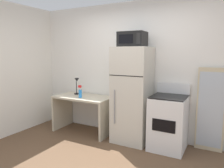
{
  "coord_description": "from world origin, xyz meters",
  "views": [
    {
      "loc": [
        1.58,
        -2.19,
        1.63
      ],
      "look_at": [
        -0.2,
        1.1,
        1.09
      ],
      "focal_mm": 34.1,
      "sensor_mm": 36.0,
      "label": 1
    }
  ],
  "objects_px": {
    "desk": "(84,107)",
    "desk_lamp": "(77,83)",
    "leaning_mirror": "(210,110)",
    "spray_bottle": "(80,93)",
    "microwave": "(132,39)",
    "refrigerator": "(132,95)",
    "oven_range": "(168,122)"
  },
  "relations": [
    {
      "from": "desk",
      "to": "desk_lamp",
      "type": "relative_size",
      "value": 3.38
    },
    {
      "from": "desk_lamp",
      "to": "leaning_mirror",
      "type": "relative_size",
      "value": 0.25
    },
    {
      "from": "spray_bottle",
      "to": "microwave",
      "type": "height_order",
      "value": "microwave"
    },
    {
      "from": "refrigerator",
      "to": "oven_range",
      "type": "height_order",
      "value": "refrigerator"
    },
    {
      "from": "spray_bottle",
      "to": "microwave",
      "type": "relative_size",
      "value": 0.54
    },
    {
      "from": "spray_bottle",
      "to": "refrigerator",
      "type": "bearing_deg",
      "value": 9.08
    },
    {
      "from": "desk",
      "to": "spray_bottle",
      "type": "relative_size",
      "value": 4.79
    },
    {
      "from": "refrigerator",
      "to": "desk",
      "type": "bearing_deg",
      "value": -178.53
    },
    {
      "from": "refrigerator",
      "to": "microwave",
      "type": "relative_size",
      "value": 3.78
    },
    {
      "from": "desk",
      "to": "desk_lamp",
      "type": "bearing_deg",
      "value": 158.03
    },
    {
      "from": "spray_bottle",
      "to": "refrigerator",
      "type": "xyz_separation_m",
      "value": [
        1.05,
        0.17,
        0.02
      ]
    },
    {
      "from": "spray_bottle",
      "to": "microwave",
      "type": "bearing_deg",
      "value": 7.95
    },
    {
      "from": "spray_bottle",
      "to": "leaning_mirror",
      "type": "relative_size",
      "value": 0.18
    },
    {
      "from": "spray_bottle",
      "to": "oven_range",
      "type": "distance_m",
      "value": 1.77
    },
    {
      "from": "desk",
      "to": "leaning_mirror",
      "type": "bearing_deg",
      "value": 6.69
    },
    {
      "from": "refrigerator",
      "to": "oven_range",
      "type": "bearing_deg",
      "value": -0.43
    },
    {
      "from": "desk_lamp",
      "to": "spray_bottle",
      "type": "height_order",
      "value": "desk_lamp"
    },
    {
      "from": "desk_lamp",
      "to": "spray_bottle",
      "type": "distance_m",
      "value": 0.38
    },
    {
      "from": "refrigerator",
      "to": "oven_range",
      "type": "relative_size",
      "value": 1.58
    },
    {
      "from": "oven_range",
      "to": "leaning_mirror",
      "type": "xyz_separation_m",
      "value": [
        0.62,
        0.26,
        0.23
      ]
    },
    {
      "from": "desk_lamp",
      "to": "leaning_mirror",
      "type": "distance_m",
      "value": 2.63
    },
    {
      "from": "oven_range",
      "to": "spray_bottle",
      "type": "bearing_deg",
      "value": -174.61
    },
    {
      "from": "desk_lamp",
      "to": "leaning_mirror",
      "type": "bearing_deg",
      "value": 3.93
    },
    {
      "from": "desk",
      "to": "leaning_mirror",
      "type": "distance_m",
      "value": 2.39
    },
    {
      "from": "desk",
      "to": "refrigerator",
      "type": "height_order",
      "value": "refrigerator"
    },
    {
      "from": "desk_lamp",
      "to": "spray_bottle",
      "type": "xyz_separation_m",
      "value": [
        0.27,
        -0.24,
        -0.14
      ]
    },
    {
      "from": "desk",
      "to": "spray_bottle",
      "type": "bearing_deg",
      "value": -80.82
    },
    {
      "from": "spray_bottle",
      "to": "leaning_mirror",
      "type": "xyz_separation_m",
      "value": [
        2.34,
        0.42,
        -0.15
      ]
    },
    {
      "from": "desk_lamp",
      "to": "refrigerator",
      "type": "relative_size",
      "value": 0.2
    },
    {
      "from": "leaning_mirror",
      "to": "microwave",
      "type": "bearing_deg",
      "value": -168.18
    },
    {
      "from": "spray_bottle",
      "to": "leaning_mirror",
      "type": "bearing_deg",
      "value": 10.1
    },
    {
      "from": "leaning_mirror",
      "to": "desk",
      "type": "bearing_deg",
      "value": -173.31
    }
  ]
}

